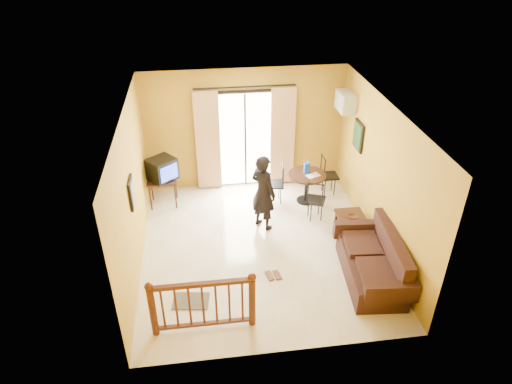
{
  "coord_description": "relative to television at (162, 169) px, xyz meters",
  "views": [
    {
      "loc": [
        -1.02,
        -6.94,
        5.55
      ],
      "look_at": [
        -0.06,
        0.2,
        1.14
      ],
      "focal_mm": 32.0,
      "sensor_mm": 36.0,
      "label": 1
    }
  ],
  "objects": [
    {
      "name": "air_conditioner",
      "position": [
        3.96,
        0.12,
        1.27
      ],
      "size": [
        0.31,
        0.6,
        0.4
      ],
      "color": "silver",
      "rests_on": "room_shell"
    },
    {
      "name": "sandals",
      "position": [
        1.98,
        -2.68,
        -0.86
      ],
      "size": [
        0.29,
        0.26,
        0.03
      ],
      "color": "#58311E",
      "rests_on": "ground"
    },
    {
      "name": "television",
      "position": [
        0.0,
        0.0,
        0.0
      ],
      "size": [
        0.72,
        0.71,
        0.48
      ],
      "rotation": [
        0.0,
        0.0,
        0.68
      ],
      "color": "black",
      "rests_on": "tv_table"
    },
    {
      "name": "tv_table",
      "position": [
        -0.03,
        0.0,
        -0.32
      ],
      "size": [
        0.64,
        0.53,
        0.64
      ],
      "color": "black",
      "rests_on": "ground"
    },
    {
      "name": "serving_tray",
      "position": [
        3.23,
        -0.4,
        -0.18
      ],
      "size": [
        0.33,
        0.27,
        0.02
      ],
      "primitive_type": "cube",
      "rotation": [
        0.0,
        0.0,
        0.4
      ],
      "color": "beige",
      "rests_on": "dining_table"
    },
    {
      "name": "water_jug",
      "position": [
        3.11,
        -0.24,
        -0.06
      ],
      "size": [
        0.13,
        0.13,
        0.25
      ],
      "primitive_type": "cylinder",
      "color": "#1342B4",
      "rests_on": "dining_table"
    },
    {
      "name": "sofa",
      "position": [
        3.73,
        -2.96,
        -0.54
      ],
      "size": [
        1.03,
        1.95,
        0.9
      ],
      "rotation": [
        0.0,
        0.0,
        -0.09
      ],
      "color": "black",
      "rests_on": "ground"
    },
    {
      "name": "stair_balustrade",
      "position": [
        0.72,
        -3.73,
        -0.32
      ],
      "size": [
        1.63,
        0.13,
        1.04
      ],
      "color": "#471E0F",
      "rests_on": "ground"
    },
    {
      "name": "dining_table",
      "position": [
        3.12,
        -0.3,
        -0.33
      ],
      "size": [
        0.83,
        0.83,
        0.69
      ],
      "color": "black",
      "rests_on": "ground"
    },
    {
      "name": "standing_person",
      "position": [
        2.02,
        -1.12,
        -0.07
      ],
      "size": [
        0.68,
        0.7,
        1.62
      ],
      "primitive_type": "imported",
      "rotation": [
        0.0,
        0.0,
        2.27
      ],
      "color": "black",
      "rests_on": "ground"
    },
    {
      "name": "dining_chairs",
      "position": [
        3.1,
        -0.42,
        -0.88
      ],
      "size": [
        1.72,
        1.43,
        0.95
      ],
      "color": "black",
      "rests_on": "ground"
    },
    {
      "name": "picture_left",
      "position": [
        -0.35,
        -2.03,
        0.67
      ],
      "size": [
        0.05,
        0.42,
        0.52
      ],
      "color": "black",
      "rests_on": "room_shell"
    },
    {
      "name": "botanical_print",
      "position": [
        4.08,
        -0.53,
        0.77
      ],
      "size": [
        0.05,
        0.5,
        0.6
      ],
      "color": "black",
      "rests_on": "room_shell"
    },
    {
      "name": "doormat",
      "position": [
        0.51,
        -3.12,
        -0.87
      ],
      "size": [
        0.65,
        0.48,
        0.02
      ],
      "primitive_type": "cube",
      "rotation": [
        0.0,
        0.0,
        -0.14
      ],
      "color": "#4F483F",
      "rests_on": "ground"
    },
    {
      "name": "room_shell",
      "position": [
        1.87,
        -1.83,
        0.82
      ],
      "size": [
        5.0,
        5.0,
        5.0
      ],
      "color": "white",
      "rests_on": "ground"
    },
    {
      "name": "coffee_table",
      "position": [
        3.72,
        -1.83,
        -0.59
      ],
      "size": [
        0.55,
        0.98,
        0.44
      ],
      "color": "black",
      "rests_on": "ground"
    },
    {
      "name": "balcony_door",
      "position": [
        1.87,
        0.6,
        0.31
      ],
      "size": [
        2.25,
        0.14,
        2.46
      ],
      "color": "black",
      "rests_on": "ground"
    },
    {
      "name": "bowl",
      "position": [
        3.72,
        -1.72,
        -0.41
      ],
      "size": [
        0.24,
        0.24,
        0.06
      ],
      "primitive_type": "imported",
      "rotation": [
        0.0,
        0.0,
        -0.31
      ],
      "color": "#58311E",
      "rests_on": "coffee_table"
    },
    {
      "name": "ground",
      "position": [
        1.87,
        -1.83,
        -0.88
      ],
      "size": [
        5.0,
        5.0,
        0.0
      ],
      "primitive_type": "plane",
      "color": "beige",
      "rests_on": "ground"
    }
  ]
}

